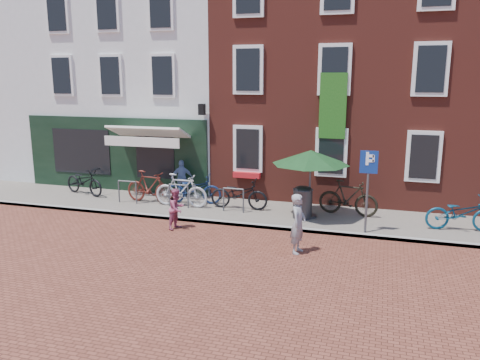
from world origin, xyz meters
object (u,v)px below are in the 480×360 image
(bicycle_4, at_px, (239,194))
(bicycle_5, at_px, (348,198))
(parking_sign, at_px, (368,177))
(bicycle_1, at_px, (150,187))
(woman, at_px, (298,224))
(cafe_person, at_px, (182,179))
(bicycle_6, at_px, (461,213))
(bicycle_3, at_px, (181,190))
(parasol, at_px, (311,155))
(bicycle_0, at_px, (84,181))
(litter_bin, at_px, (303,200))
(bicycle_2, at_px, (194,189))
(boy, at_px, (177,209))

(bicycle_4, bearing_deg, bicycle_5, -86.64)
(parking_sign, relative_size, bicycle_1, 1.25)
(woman, height_order, cafe_person, woman)
(woman, bearing_deg, bicycle_6, -48.01)
(bicycle_1, relative_size, bicycle_3, 1.00)
(cafe_person, height_order, bicycle_5, cafe_person)
(parasol, height_order, woman, parasol)
(bicycle_0, height_order, bicycle_4, same)
(litter_bin, bearing_deg, parking_sign, -25.02)
(bicycle_3, bearing_deg, bicycle_1, 84.12)
(woman, relative_size, bicycle_0, 0.80)
(parasol, distance_m, woman, 3.29)
(cafe_person, height_order, bicycle_2, cafe_person)
(bicycle_1, bearing_deg, parking_sign, -91.85)
(litter_bin, xyz_separation_m, bicycle_2, (-4.05, 0.69, -0.06))
(bicycle_3, relative_size, bicycle_4, 0.97)
(cafe_person, height_order, bicycle_1, cafe_person)
(woman, bearing_deg, bicycle_0, 76.09)
(woman, relative_size, bicycle_6, 0.80)
(bicycle_4, bearing_deg, boy, 150.19)
(bicycle_1, xyz_separation_m, bicycle_3, (1.30, -0.15, 0.00))
(bicycle_0, bearing_deg, parking_sign, -81.04)
(bicycle_1, bearing_deg, cafe_person, -27.12)
(cafe_person, bearing_deg, litter_bin, 142.76)
(boy, height_order, bicycle_0, boy)
(bicycle_2, bearing_deg, bicycle_4, -107.12)
(bicycle_5, bearing_deg, litter_bin, 126.77)
(litter_bin, distance_m, bicycle_6, 4.70)
(bicycle_2, bearing_deg, bicycle_0, 80.63)
(parking_sign, bearing_deg, parasol, 149.72)
(litter_bin, relative_size, bicycle_5, 0.58)
(bicycle_3, relative_size, bicycle_5, 1.00)
(bicycle_3, bearing_deg, parasol, -89.75)
(boy, height_order, cafe_person, cafe_person)
(cafe_person, relative_size, bicycle_6, 0.71)
(bicycle_0, distance_m, bicycle_6, 13.29)
(bicycle_1, relative_size, bicycle_5, 1.00)
(litter_bin, relative_size, bicycle_1, 0.58)
(cafe_person, xyz_separation_m, bicycle_1, (-0.78, -1.13, -0.12))
(woman, bearing_deg, bicycle_2, 58.79)
(woman, height_order, bicycle_6, woman)
(bicycle_0, distance_m, bicycle_5, 9.95)
(parking_sign, relative_size, bicycle_3, 1.25)
(boy, distance_m, bicycle_5, 5.60)
(cafe_person, xyz_separation_m, bicycle_0, (-3.76, -0.76, -0.18))
(bicycle_4, bearing_deg, bicycle_6, -94.49)
(woman, height_order, bicycle_4, woman)
(litter_bin, xyz_separation_m, bicycle_4, (-2.28, 0.45, -0.06))
(woman, xyz_separation_m, boy, (-3.91, 0.96, -0.17))
(parasol, xyz_separation_m, bicycle_1, (-5.79, 0.17, -1.48))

